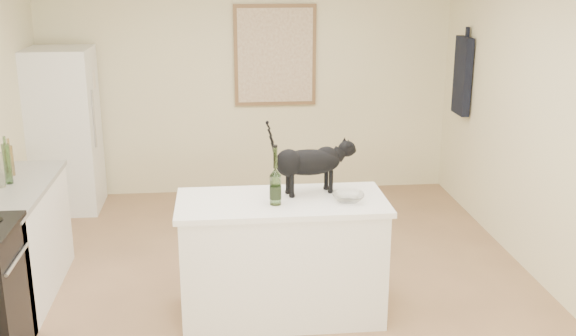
{
  "coord_description": "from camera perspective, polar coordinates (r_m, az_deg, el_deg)",
  "views": [
    {
      "loc": [
        -0.32,
        -4.79,
        2.51
      ],
      "look_at": [
        0.15,
        -0.15,
        1.12
      ],
      "focal_mm": 42.77,
      "sensor_mm": 36.0,
      "label": 1
    }
  ],
  "objects": [
    {
      "name": "left_cabinets",
      "position": [
        5.74,
        -21.96,
        -5.94
      ],
      "size": [
        0.6,
        1.4,
        0.86
      ],
      "primitive_type": "cube",
      "color": "white",
      "rests_on": "floor"
    },
    {
      "name": "floor",
      "position": [
        5.42,
        -1.77,
        -11.0
      ],
      "size": [
        5.5,
        5.5,
        0.0
      ],
      "primitive_type": "plane",
      "color": "#A37C57",
      "rests_on": "ground"
    },
    {
      "name": "artwork_frame",
      "position": [
        7.6,
        -1.08,
        9.34
      ],
      "size": [
        0.9,
        0.03,
        1.1
      ],
      "primitive_type": "cube",
      "color": "brown",
      "rests_on": "wall_back"
    },
    {
      "name": "artwork_canvas",
      "position": [
        7.58,
        -1.06,
        9.32
      ],
      "size": [
        0.82,
        0.0,
        1.02
      ],
      "primitive_type": "cube",
      "color": "beige",
      "rests_on": "wall_back"
    },
    {
      "name": "wall_front",
      "position": [
        2.4,
        2.79,
        -13.8
      ],
      "size": [
        4.5,
        0.0,
        4.5
      ],
      "primitive_type": "plane",
      "rotation": [
        -1.57,
        0.0,
        0.0
      ],
      "color": "beige",
      "rests_on": "ground"
    },
    {
      "name": "island_base",
      "position": [
        5.06,
        -0.51,
        -7.69
      ],
      "size": [
        1.44,
        0.67,
        0.86
      ],
      "primitive_type": "cube",
      "color": "white",
      "rests_on": "floor"
    },
    {
      "name": "hanging_garment",
      "position": [
        7.37,
        14.31,
        7.43
      ],
      "size": [
        0.08,
        0.34,
        0.8
      ],
      "primitive_type": "cube",
      "color": "black",
      "rests_on": "wall_right"
    },
    {
      "name": "fridge_paper",
      "position": [
        7.4,
        -15.84,
        7.07
      ],
      "size": [
        0.01,
        0.14,
        0.18
      ],
      "primitive_type": "cube",
      "rotation": [
        0.0,
        0.0,
        -0.01
      ],
      "color": "white",
      "rests_on": "fridge"
    },
    {
      "name": "left_countertop",
      "position": [
        5.59,
        -22.46,
        -1.67
      ],
      "size": [
        0.62,
        1.44,
        0.04
      ],
      "primitive_type": "cube",
      "color": "gray",
      "rests_on": "left_cabinets"
    },
    {
      "name": "counter_bottle_cluster",
      "position": [
        5.57,
        -22.78,
        -0.04
      ],
      "size": [
        0.12,
        0.6,
        0.31
      ],
      "color": "brown",
      "rests_on": "left_countertop"
    },
    {
      "name": "glass_bowl",
      "position": [
        4.87,
        5.03,
        -2.45
      ],
      "size": [
        0.26,
        0.26,
        0.06
      ],
      "primitive_type": "imported",
      "rotation": [
        0.0,
        0.0,
        -0.14
      ],
      "color": "white",
      "rests_on": "island_top"
    },
    {
      "name": "fridge",
      "position": [
        7.51,
        -18.19,
        2.99
      ],
      "size": [
        0.68,
        0.68,
        1.7
      ],
      "primitive_type": "cube",
      "color": "white",
      "rests_on": "floor"
    },
    {
      "name": "wall_right",
      "position": [
        5.57,
        21.88,
        2.84
      ],
      "size": [
        0.0,
        5.5,
        5.5
      ],
      "primitive_type": "plane",
      "rotation": [
        1.57,
        0.0,
        -1.57
      ],
      "color": "beige",
      "rests_on": "ground"
    },
    {
      "name": "island_top",
      "position": [
        4.89,
        -0.52,
        -2.88
      ],
      "size": [
        1.5,
        0.7,
        0.04
      ],
      "primitive_type": "cube",
      "color": "white",
      "rests_on": "island_base"
    },
    {
      "name": "wall_back",
      "position": [
        7.65,
        -3.34,
        7.46
      ],
      "size": [
        4.5,
        0.0,
        4.5
      ],
      "primitive_type": "plane",
      "rotation": [
        1.57,
        0.0,
        0.0
      ],
      "color": "beige",
      "rests_on": "ground"
    },
    {
      "name": "wine_bottle",
      "position": [
        4.73,
        -1.06,
        -0.89
      ],
      "size": [
        0.11,
        0.11,
        0.38
      ],
      "primitive_type": "cylinder",
      "rotation": [
        0.0,
        0.0,
        -0.43
      ],
      "color": "#2D5722",
      "rests_on": "island_top"
    },
    {
      "name": "black_cat",
      "position": [
        4.96,
        1.7,
        0.2
      ],
      "size": [
        0.63,
        0.31,
        0.42
      ],
      "primitive_type": null,
      "rotation": [
        0.0,
        0.0,
        0.23
      ],
      "color": "black",
      "rests_on": "island_top"
    }
  ]
}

